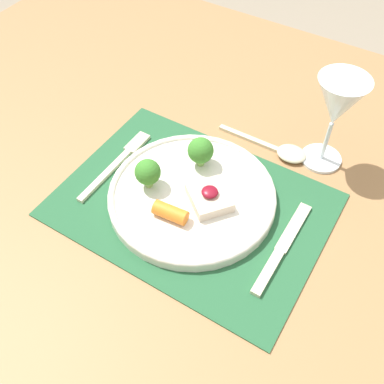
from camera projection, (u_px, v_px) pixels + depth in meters
ground_plane at (192, 361)px, 1.38m from camera, size 8.00×8.00×0.00m
dining_table at (192, 230)px, 0.84m from camera, size 1.57×1.26×0.77m
placemat at (192, 205)px, 0.78m from camera, size 0.45×0.33×0.00m
dinner_plate at (191, 193)px, 0.78m from camera, size 0.29×0.29×0.07m
fork at (120, 160)px, 0.84m from camera, size 0.02×0.20×0.01m
knife at (279, 253)px, 0.71m from camera, size 0.02×0.20×0.01m
spoon at (284, 151)px, 0.86m from camera, size 0.18×0.05×0.02m
wine_glass_near at (337, 106)px, 0.75m from camera, size 0.09×0.09×0.18m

